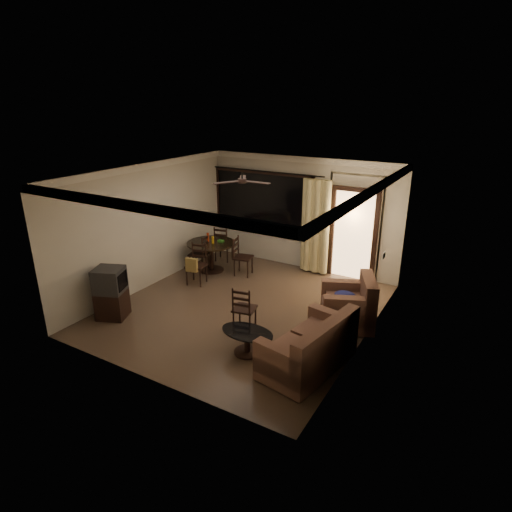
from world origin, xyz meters
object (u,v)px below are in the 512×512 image
Objects in this scene: dining_chair_south at (196,271)px; sofa at (311,349)px; coffee_table at (247,339)px; side_chair at (244,316)px; dining_table at (211,248)px; dining_chair_north at (224,250)px; tv_cabinet at (111,293)px; armchair at (350,306)px; dining_chair_east at (243,264)px; dining_chair_west at (200,260)px.

dining_chair_south reaches higher than sofa.
coffee_table is at bearing -48.43° from dining_chair_south.
coffee_table is at bearing 113.91° from side_chair.
dining_table is 0.84m from dining_chair_north.
armchair is at bearing 3.60° from tv_cabinet.
side_chair is (-0.46, 0.65, -0.01)m from coffee_table.
dining_chair_south is (-0.64, -1.01, 0.02)m from dining_chair_east.
dining_table is 3.08m from side_chair.
side_chair is at bearing 118.52° from dining_chair_north.
tv_cabinet reaches higher than dining_chair_west.
coffee_table is at bearing -45.13° from dining_table.
dining_chair_north is 3.75m from tv_cabinet.
tv_cabinet is at bearing -94.91° from dining_table.
tv_cabinet reaches higher than dining_chair_east.
sofa is 1.66m from side_chair.
tv_cabinet reaches higher than sofa.
dining_table reaches higher than coffee_table.
dining_chair_east is 3.46m from coffee_table.
dining_chair_east is 2.66m from side_chair.
armchair is (4.14, -0.74, 0.11)m from dining_chair_west.
dining_chair_east reaches higher than coffee_table.
dining_chair_north is at bearing 65.83° from tv_cabinet.
dining_chair_east and dining_chair_north have the same top height.
sofa reaches higher than side_chair.
dining_chair_east is at bearing 136.76° from dining_chair_north.
dining_chair_east and dining_chair_south have the same top height.
sofa reaches higher than coffee_table.
dining_chair_east is at bearing 96.07° from dining_chair_west.
armchair is (4.06, -1.68, 0.11)m from dining_chair_north.
dining_chair_north is 4.40m from armchair.
dining_chair_west is 2.81m from tv_cabinet.
sofa is (4.08, 0.37, -0.16)m from tv_cabinet.
side_chair is (2.41, -2.84, -0.02)m from dining_chair_north.
dining_chair_north is 0.76× the size of armchair.
dining_chair_south reaches higher than coffee_table.
dining_chair_east is 0.92× the size of tv_cabinet.
armchair is at bearing 97.60° from sofa.
dining_table is at bearing 90.12° from dining_chair_north.
dining_table is 1.25× the size of dining_chair_west.
tv_cabinet is at bearing -12.05° from dining_chair_west.
coffee_table is (2.72, -2.73, -0.31)m from dining_table.
armchair is at bearing 145.65° from dining_chair_north.
tv_cabinet reaches higher than armchair.
dining_chair_east is 1.00× the size of dining_chair_north.
dining_chair_west is 1.01× the size of coffee_table.
dining_chair_north is at bearing 129.46° from coffee_table.
dining_table reaches higher than dining_chair_west.
sofa is at bearing -34.21° from dining_table.
coffee_table is (2.97, 0.24, -0.24)m from tv_cabinet.
dining_chair_north is at bearing 149.90° from sofa.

